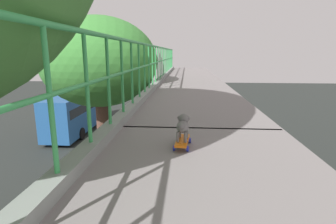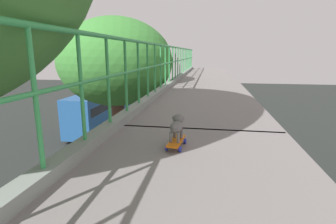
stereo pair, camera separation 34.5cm
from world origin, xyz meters
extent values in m
cube|color=slate|center=(0.98, 0.00, 5.45)|extent=(2.55, 36.12, 0.54)
cube|color=black|center=(0.98, 1.49, 5.71)|extent=(2.50, 0.06, 0.00)
cube|color=gray|center=(-0.25, 0.00, 5.78)|extent=(0.20, 34.31, 0.13)
cylinder|color=green|center=(-0.25, 0.00, 7.03)|extent=(0.06, 34.31, 0.06)
cylinder|color=green|center=(-0.25, 0.00, 6.50)|extent=(0.04, 34.31, 0.04)
cylinder|color=green|center=(-0.25, -0.39, 6.44)|extent=(0.04, 0.04, 1.18)
cylinder|color=green|center=(-0.25, 0.39, 6.44)|extent=(0.04, 0.04, 1.18)
cylinder|color=green|center=(-0.25, 1.16, 6.44)|extent=(0.04, 0.04, 1.18)
cylinder|color=green|center=(-0.25, 1.93, 6.44)|extent=(0.04, 0.04, 1.18)
cylinder|color=green|center=(-0.25, 2.71, 6.44)|extent=(0.04, 0.04, 1.18)
cylinder|color=green|center=(-0.25, 3.48, 6.44)|extent=(0.04, 0.04, 1.18)
cylinder|color=green|center=(-0.25, 4.25, 6.44)|extent=(0.04, 0.04, 1.18)
cylinder|color=green|center=(-0.25, 5.03, 6.44)|extent=(0.04, 0.04, 1.18)
cylinder|color=green|center=(-0.25, 5.80, 6.44)|extent=(0.04, 0.04, 1.18)
cylinder|color=green|center=(-0.25, 6.57, 6.44)|extent=(0.04, 0.04, 1.18)
cylinder|color=green|center=(-0.25, 7.35, 6.44)|extent=(0.04, 0.04, 1.18)
cylinder|color=green|center=(-0.25, 8.12, 6.44)|extent=(0.04, 0.04, 1.18)
cylinder|color=green|center=(-0.25, 8.89, 6.44)|extent=(0.04, 0.04, 1.18)
cylinder|color=green|center=(-0.25, 9.67, 6.44)|extent=(0.04, 0.04, 1.18)
cylinder|color=green|center=(-0.25, 10.44, 6.44)|extent=(0.04, 0.04, 1.18)
cylinder|color=green|center=(-0.25, 11.21, 6.44)|extent=(0.04, 0.04, 1.18)
cylinder|color=green|center=(-0.25, 11.99, 6.44)|extent=(0.04, 0.04, 1.18)
cylinder|color=green|center=(-0.25, 12.76, 6.44)|extent=(0.04, 0.04, 1.18)
cylinder|color=green|center=(-0.25, 13.53, 6.44)|extent=(0.04, 0.04, 1.18)
cylinder|color=green|center=(-0.25, 14.31, 6.44)|extent=(0.04, 0.04, 1.18)
cylinder|color=green|center=(-0.25, 15.08, 6.44)|extent=(0.04, 0.04, 1.18)
cylinder|color=green|center=(-0.25, 15.85, 6.44)|extent=(0.04, 0.04, 1.18)
cylinder|color=green|center=(-0.25, 16.63, 6.44)|extent=(0.04, 0.04, 1.18)
cube|color=#204D86|center=(-8.72, 20.08, 1.85)|extent=(2.36, 10.16, 3.13)
cube|color=black|center=(-8.72, 20.08, 2.39)|extent=(2.38, 9.34, 0.70)
cylinder|color=black|center=(-7.59, 23.64, 0.48)|extent=(0.28, 0.96, 0.96)
cylinder|color=black|center=(-9.85, 23.64, 0.48)|extent=(0.28, 0.96, 0.96)
cylinder|color=black|center=(-7.59, 17.29, 0.48)|extent=(0.28, 0.96, 0.96)
cylinder|color=black|center=(-9.85, 17.29, 0.48)|extent=(0.28, 0.96, 0.96)
cylinder|color=brown|center=(-2.47, 7.48, 2.64)|extent=(0.50, 0.50, 5.29)
ellipsoid|color=#3A8034|center=(-2.47, 7.48, 6.48)|extent=(4.34, 4.34, 3.35)
cube|color=orange|center=(0.77, 0.67, 5.79)|extent=(0.18, 0.47, 0.02)
cylinder|color=#232FB3|center=(0.86, 0.81, 5.74)|extent=(0.03, 0.07, 0.06)
cylinder|color=#232FB3|center=(0.71, 0.82, 5.74)|extent=(0.03, 0.07, 0.06)
cylinder|color=#232FB3|center=(0.83, 0.51, 5.74)|extent=(0.03, 0.07, 0.06)
cylinder|color=#232FB3|center=(0.68, 0.53, 5.74)|extent=(0.03, 0.07, 0.06)
cylinder|color=#605E5D|center=(0.82, 0.75, 5.86)|extent=(0.04, 0.04, 0.12)
cylinder|color=#605E5D|center=(0.73, 0.76, 5.86)|extent=(0.04, 0.04, 0.12)
cylinder|color=#605E5D|center=(0.81, 0.57, 5.86)|extent=(0.04, 0.04, 0.12)
cylinder|color=#605E5D|center=(0.72, 0.58, 5.86)|extent=(0.04, 0.04, 0.12)
ellipsoid|color=#605E5D|center=(0.77, 0.66, 5.96)|extent=(0.17, 0.26, 0.13)
sphere|color=#605E5D|center=(0.78, 0.77, 6.03)|extent=(0.13, 0.13, 0.13)
ellipsoid|color=#645763|center=(0.78, 0.83, 6.02)|extent=(0.05, 0.06, 0.04)
sphere|color=#605E5D|center=(0.83, 0.76, 6.05)|extent=(0.05, 0.05, 0.05)
sphere|color=#605E5D|center=(0.73, 0.77, 6.05)|extent=(0.05, 0.05, 0.05)
sphere|color=#605E5D|center=(0.76, 0.54, 6.00)|extent=(0.07, 0.07, 0.07)
camera|label=1|loc=(0.81, -2.33, 6.82)|focal=28.02mm
camera|label=2|loc=(1.15, -2.29, 6.82)|focal=28.02mm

